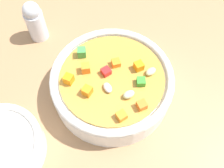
{
  "coord_description": "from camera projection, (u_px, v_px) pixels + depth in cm",
  "views": [
    {
      "loc": [
        -20.99,
        2.51,
        39.51
      ],
      "look_at": [
        0.0,
        0.0,
        2.69
      ],
      "focal_mm": 41.51,
      "sensor_mm": 36.0,
      "label": 1
    }
  ],
  "objects": [
    {
      "name": "side_bowl_small",
      "position": [
        0.0,
        148.0,
        0.38
      ],
      "size": [
        12.96,
        12.96,
        4.16
      ],
      "color": "white",
      "rests_on": "ground_plane"
    },
    {
      "name": "pepper_shaker",
      "position": [
        35.0,
        21.0,
        0.48
      ],
      "size": [
        3.51,
        3.51,
        8.27
      ],
      "color": "silver",
      "rests_on": "ground_plane"
    },
    {
      "name": "ground_plane",
      "position": [
        112.0,
        94.0,
        0.46
      ],
      "size": [
        140.0,
        140.0,
        2.0
      ],
      "primitive_type": "cube",
      "color": "#9E754F"
    },
    {
      "name": "soup_bowl_main",
      "position": [
        112.0,
        83.0,
        0.42
      ],
      "size": [
        19.65,
        19.65,
        6.44
      ],
      "color": "white",
      "rests_on": "ground_plane"
    }
  ]
}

